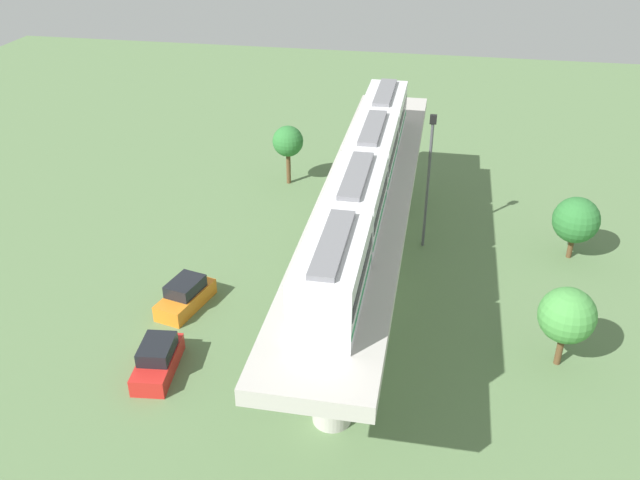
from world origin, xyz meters
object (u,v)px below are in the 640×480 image
(train, at_px, (364,176))
(tree_far_corner, at_px, (288,142))
(parked_car_red, at_px, (158,360))
(tree_mid_lot, at_px, (576,220))
(parked_car_orange, at_px, (186,296))
(tree_near_viaduct, at_px, (567,316))
(signal_post, at_px, (428,176))

(train, distance_m, tree_far_corner, 19.05)
(parked_car_red, relative_size, tree_mid_lot, 0.99)
(parked_car_orange, distance_m, tree_near_viaduct, 21.85)
(tree_far_corner, height_order, signal_post, signal_post)
(tree_mid_lot, xyz_separation_m, tree_far_corner, (-21.64, 8.29, 0.82))
(tree_near_viaduct, xyz_separation_m, tree_far_corner, (-19.57, 20.10, 0.52))
(train, height_order, tree_near_viaduct, train)
(signal_post, bearing_deg, tree_far_corner, 143.86)
(parked_car_red, height_order, tree_mid_lot, tree_mid_lot)
(parked_car_red, bearing_deg, tree_far_corner, 80.55)
(parked_car_red, bearing_deg, tree_mid_lot, 29.32)
(parked_car_orange, bearing_deg, tree_far_corner, 96.97)
(parked_car_red, bearing_deg, train, 34.28)
(signal_post, bearing_deg, parked_car_orange, -143.47)
(tree_near_viaduct, relative_size, tree_mid_lot, 1.06)
(train, bearing_deg, parked_car_orange, -167.57)
(tree_far_corner, bearing_deg, tree_mid_lot, -20.96)
(train, bearing_deg, signal_post, 66.77)
(tree_near_viaduct, bearing_deg, signal_post, 124.30)
(parked_car_red, xyz_separation_m, parked_car_orange, (-0.68, 5.98, 0.00))
(tree_far_corner, bearing_deg, signal_post, -36.14)
(signal_post, bearing_deg, parked_car_red, -128.99)
(parked_car_orange, distance_m, tree_mid_lot, 26.02)
(parked_car_orange, relative_size, tree_far_corner, 0.90)
(parked_car_red, bearing_deg, tree_near_viaduct, 6.25)
(parked_car_red, relative_size, parked_car_orange, 0.97)
(tree_mid_lot, bearing_deg, parked_car_red, -144.54)
(parked_car_red, height_order, tree_far_corner, tree_far_corner)
(parked_car_orange, relative_size, signal_post, 0.47)
(train, bearing_deg, parked_car_red, -139.58)
(tree_mid_lot, bearing_deg, parked_car_orange, -156.24)
(tree_mid_lot, relative_size, tree_far_corner, 0.89)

